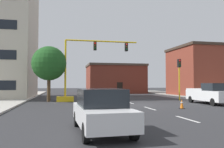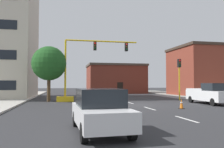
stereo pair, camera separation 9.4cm
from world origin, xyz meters
The scene contains 15 objects.
ground_plane centered at (0.00, 0.00, 0.00)m, with size 160.00×160.00×0.00m, color #2D2D30.
sidewalk_left centered at (-13.47, 8.00, 0.07)m, with size 6.00×56.00×0.14m, color #B2ADA3.
sidewalk_right centered at (13.47, 8.00, 0.07)m, with size 6.00×56.00×0.14m, color #9E998E.
lane_stripe_seg_1 centered at (0.00, -8.50, 0.00)m, with size 0.16×2.40×0.01m, color silver.
lane_stripe_seg_2 centered at (0.00, -3.00, 0.00)m, with size 0.16×2.40×0.01m, color silver.
lane_stripe_seg_3 centered at (0.00, 2.50, 0.00)m, with size 0.16×2.40×0.01m, color silver.
building_brick_center centered at (3.82, 26.09, 2.92)m, with size 11.53×8.17×5.83m.
building_row_right centered at (16.76, 13.12, 3.94)m, with size 11.79×9.15×7.85m.
traffic_signal_gantry centered at (-5.29, 5.51, 2.24)m, with size 9.03×1.20×6.83m.
traffic_light_pole_right centered at (6.54, 4.42, 3.53)m, with size 0.32×0.47×4.80m.
tree_left_near centered at (-8.18, 5.57, 4.12)m, with size 3.71×3.71×5.99m.
pickup_truck_white centered at (7.05, -0.54, 0.97)m, with size 2.09×5.43×1.99m.
sedan_white_near_left centered at (-5.16, -10.88, 0.89)m, with size 2.03×4.57×1.74m.
traffic_cone_roadside_a centered at (2.35, -3.70, 0.38)m, with size 0.36×0.36×0.77m.
traffic_cone_roadside_b centered at (-2.62, 1.87, 0.33)m, with size 0.36×0.36×0.68m.
Camera 2 is at (-6.58, -20.11, 1.95)m, focal length 36.92 mm.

